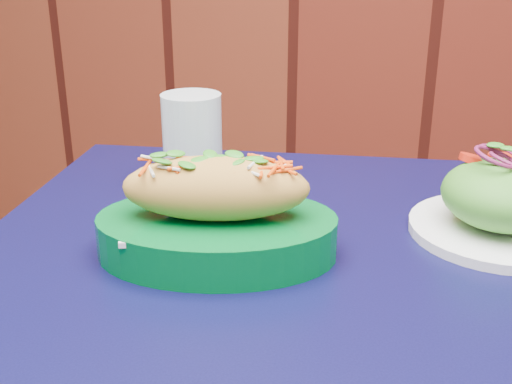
# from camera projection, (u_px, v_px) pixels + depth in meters

# --- Properties ---
(cafe_table) EXTENTS (0.91, 0.91, 0.75)m
(cafe_table) POSITION_uv_depth(u_px,v_px,m) (311.00, 340.00, 0.72)
(cafe_table) COLOR black
(cafe_table) RESTS_ON ground
(banh_mi_basket) EXTENTS (0.30, 0.24, 0.12)m
(banh_mi_basket) POSITION_uv_depth(u_px,v_px,m) (217.00, 217.00, 0.70)
(banh_mi_basket) COLOR #005B22
(banh_mi_basket) RESTS_ON cafe_table
(salad_plate) EXTENTS (0.21, 0.21, 0.11)m
(salad_plate) POSITION_uv_depth(u_px,v_px,m) (503.00, 202.00, 0.75)
(salad_plate) COLOR white
(salad_plate) RESTS_ON cafe_table
(water_glass) EXTENTS (0.08, 0.08, 0.13)m
(water_glass) POSITION_uv_depth(u_px,v_px,m) (192.00, 142.00, 0.89)
(water_glass) COLOR silver
(water_glass) RESTS_ON cafe_table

